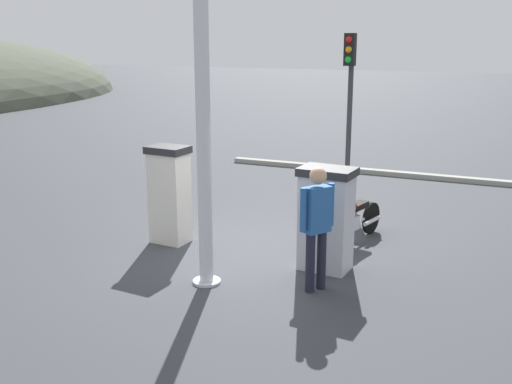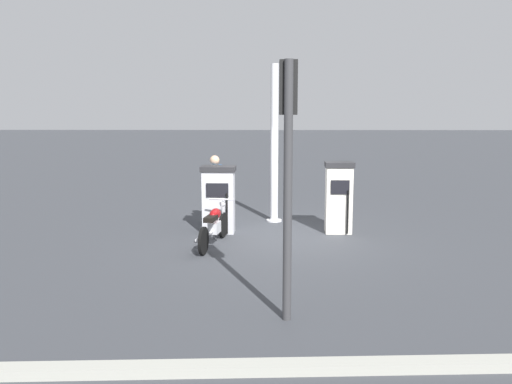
{
  "view_description": "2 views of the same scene",
  "coord_description": "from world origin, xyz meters",
  "px_view_note": "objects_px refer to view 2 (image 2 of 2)",
  "views": [
    {
      "loc": [
        -8.41,
        -4.25,
        3.39
      ],
      "look_at": [
        0.58,
        0.23,
        0.81
      ],
      "focal_mm": 41.53,
      "sensor_mm": 36.0,
      "label": 1
    },
    {
      "loc": [
        12.1,
        -0.37,
        2.92
      ],
      "look_at": [
        0.28,
        -0.52,
        1.07
      ],
      "focal_mm": 37.74,
      "sensor_mm": 36.0,
      "label": 2
    }
  ],
  "objects_px": {
    "fuel_pump_far": "(339,197)",
    "motorcycle_near_pump": "(214,225)",
    "attendant_person": "(215,185)",
    "roadside_traffic_light": "(288,145)",
    "fuel_pump_near": "(219,199)",
    "canopy_support_pole": "(274,147)"
  },
  "relations": [
    {
      "from": "fuel_pump_far",
      "to": "motorcycle_near_pump",
      "type": "height_order",
      "value": "fuel_pump_far"
    },
    {
      "from": "motorcycle_near_pump",
      "to": "attendant_person",
      "type": "height_order",
      "value": "attendant_person"
    },
    {
      "from": "roadside_traffic_light",
      "to": "motorcycle_near_pump",
      "type": "bearing_deg",
      "value": -161.03
    },
    {
      "from": "fuel_pump_near",
      "to": "motorcycle_near_pump",
      "type": "xyz_separation_m",
      "value": [
        1.22,
        -0.0,
        -0.35
      ]
    },
    {
      "from": "attendant_person",
      "to": "roadside_traffic_light",
      "type": "xyz_separation_m",
      "value": [
        6.05,
        1.53,
        1.42
      ]
    },
    {
      "from": "motorcycle_near_pump",
      "to": "attendant_person",
      "type": "relative_size",
      "value": 1.16
    },
    {
      "from": "motorcycle_near_pump",
      "to": "roadside_traffic_light",
      "type": "xyz_separation_m",
      "value": [
        4.01,
        1.38,
        1.98
      ]
    },
    {
      "from": "canopy_support_pole",
      "to": "fuel_pump_far",
      "type": "bearing_deg",
      "value": 49.41
    },
    {
      "from": "fuel_pump_far",
      "to": "canopy_support_pole",
      "type": "relative_size",
      "value": 0.42
    },
    {
      "from": "fuel_pump_far",
      "to": "attendant_person",
      "type": "xyz_separation_m",
      "value": [
        -0.82,
        -2.98,
        0.17
      ]
    },
    {
      "from": "fuel_pump_near",
      "to": "motorcycle_near_pump",
      "type": "bearing_deg",
      "value": -0.12
    },
    {
      "from": "fuel_pump_far",
      "to": "canopy_support_pole",
      "type": "height_order",
      "value": "canopy_support_pole"
    },
    {
      "from": "motorcycle_near_pump",
      "to": "canopy_support_pole",
      "type": "height_order",
      "value": "canopy_support_pole"
    },
    {
      "from": "fuel_pump_near",
      "to": "fuel_pump_far",
      "type": "relative_size",
      "value": 0.94
    },
    {
      "from": "fuel_pump_far",
      "to": "roadside_traffic_light",
      "type": "height_order",
      "value": "roadside_traffic_light"
    },
    {
      "from": "fuel_pump_far",
      "to": "motorcycle_near_pump",
      "type": "bearing_deg",
      "value": -66.61
    },
    {
      "from": "motorcycle_near_pump",
      "to": "canopy_support_pole",
      "type": "relative_size",
      "value": 0.51
    },
    {
      "from": "motorcycle_near_pump",
      "to": "roadside_traffic_light",
      "type": "bearing_deg",
      "value": 18.97
    },
    {
      "from": "attendant_person",
      "to": "canopy_support_pole",
      "type": "xyz_separation_m",
      "value": [
        -0.46,
        1.49,
        0.91
      ]
    },
    {
      "from": "canopy_support_pole",
      "to": "fuel_pump_near",
      "type": "bearing_deg",
      "value": -46.3
    },
    {
      "from": "fuel_pump_near",
      "to": "attendant_person",
      "type": "xyz_separation_m",
      "value": [
        -0.81,
        -0.16,
        0.22
      ]
    },
    {
      "from": "fuel_pump_near",
      "to": "fuel_pump_far",
      "type": "xyz_separation_m",
      "value": [
        0.0,
        2.82,
        0.05
      ]
    }
  ]
}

